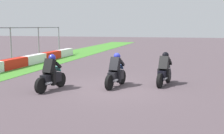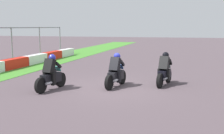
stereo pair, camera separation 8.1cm
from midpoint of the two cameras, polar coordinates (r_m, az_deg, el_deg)
name	(u,v)px [view 1 (the left image)]	position (r m, az deg, el deg)	size (l,w,h in m)	color
ground_plane	(113,88)	(12.43, -0.05, -4.19)	(120.00, 120.00, 0.00)	#504248
rider_lane_a	(164,72)	(13.11, 10.32, -0.90)	(2.03, 0.62, 1.51)	black
rider_lane_b	(116,73)	(12.49, 0.61, -1.21)	(2.04, 0.61, 1.51)	black
rider_lane_c	(51,75)	(12.16, -12.37, -1.66)	(2.04, 0.60, 1.51)	black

